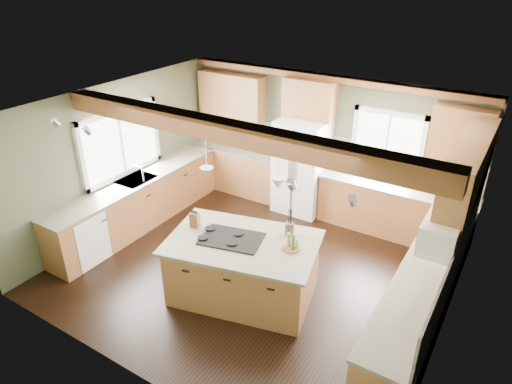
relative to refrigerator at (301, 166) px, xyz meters
The scene contains 37 objects.
floor 2.32m from the refrigerator, 81.95° to the right, with size 5.60×5.60×0.00m, color black.
ceiling 2.73m from the refrigerator, 81.95° to the right, with size 5.60×5.60×0.00m, color silver.
wall_back 0.63m from the refrigerator, 51.71° to the left, with size 5.60×5.60×0.00m, color #4E563D.
wall_left 3.30m from the refrigerator, 139.70° to the right, with size 5.00×5.00×0.00m, color #4E563D.
wall_right 3.78m from the refrigerator, 34.37° to the right, with size 5.00×5.00×0.00m, color #4E563D.
ceiling_beam 3.17m from the refrigerator, 83.74° to the right, with size 5.55×0.26×0.26m, color brown.
soffit_trim 1.69m from the refrigerator, 43.03° to the left, with size 5.55×0.20×0.10m, color brown.
backsplash_back 0.57m from the refrigerator, 50.58° to the left, with size 5.58×0.03×0.58m, color brown.
backsplash_right 3.73m from the refrigerator, 33.86° to the right, with size 0.03×3.70×0.58m, color brown.
base_cab_back_left 1.56m from the refrigerator, behind, with size 2.02×0.60×0.88m, color brown.
counter_back_left 1.49m from the refrigerator, behind, with size 2.06×0.64×0.04m, color brown.
base_cab_back_right 1.85m from the refrigerator, ahead, with size 2.62×0.60×0.88m, color brown.
counter_back_right 1.79m from the refrigerator, ahead, with size 2.66×0.64×0.04m, color brown.
base_cab_left 3.06m from the refrigerator, 136.74° to the right, with size 0.60×3.70×0.88m, color brown.
counter_left 3.02m from the refrigerator, 136.74° to the right, with size 0.64×3.74×0.04m, color brown.
base_cab_right 3.51m from the refrigerator, 36.47° to the right, with size 0.60×3.70×0.88m, color brown.
counter_right 3.48m from the refrigerator, 36.47° to the right, with size 0.64×3.74×0.04m, color brown.
upper_cab_back_left 2.00m from the refrigerator, behind, with size 1.40×0.35×0.90m, color brown.
upper_cab_over_fridge 1.27m from the refrigerator, 90.00° to the left, with size 0.96×0.35×0.70m, color brown.
upper_cab_right 3.34m from the refrigerator, 22.64° to the right, with size 0.35×2.20×0.90m, color brown.
upper_cab_back_corner 2.81m from the refrigerator, ahead, with size 0.90×0.35×0.90m, color brown.
window_left 3.30m from the refrigerator, 140.15° to the right, with size 0.04×1.60×1.05m, color white.
window_back 1.63m from the refrigerator, 13.94° to the left, with size 1.10×0.04×1.00m, color white.
sink 3.02m from the refrigerator, 136.74° to the right, with size 0.50×0.65×0.03m, color #262628.
faucet 2.90m from the refrigerator, 134.30° to the right, with size 0.02×0.02×0.28m, color #B2B2B7.
dishwasher 4.05m from the refrigerator, 123.02° to the right, with size 0.60×0.60×0.84m, color white.
oven 4.40m from the refrigerator, 50.38° to the right, with size 0.60×0.72×0.84m, color white.
microwave 3.66m from the refrigerator, 37.00° to the right, with size 0.40×0.70×0.38m, color white.
pendant_left 3.01m from the refrigerator, 89.69° to the right, with size 0.18×0.18×0.16m, color #B2B2B7.
pendant_right 2.96m from the refrigerator, 70.01° to the right, with size 0.18×0.18×0.16m, color #B2B2B7.
refrigerator is the anchor object (origin of this frame).
island 2.82m from the refrigerator, 79.95° to the right, with size 1.93×1.18×0.88m, color brown.
island_top 2.78m from the refrigerator, 79.95° to the right, with size 2.06×1.31×0.04m, color brown.
cooktop 2.79m from the refrigerator, 83.25° to the right, with size 0.84×0.56×0.02m, color black.
knife_block 2.79m from the refrigerator, 96.60° to the right, with size 0.13×0.10×0.22m, color brown.
utensil_crock 2.41m from the refrigerator, 67.22° to the right, with size 0.13×0.13×0.17m, color #382F2C.
bottle_tray 2.78m from the refrigerator, 65.99° to the right, with size 0.25×0.25×0.23m, color brown, non-canonical shape.
Camera 1 is at (3.12, -4.98, 4.38)m, focal length 32.00 mm.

